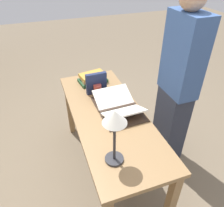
% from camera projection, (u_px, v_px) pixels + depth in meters
% --- Properties ---
extents(ground_plane, '(12.00, 12.00, 0.00)m').
position_uv_depth(ground_plane, '(109.00, 168.00, 2.27)').
color(ground_plane, '#70604C').
extents(reading_desk, '(1.50, 0.58, 0.73)m').
position_uv_depth(reading_desk, '(108.00, 123.00, 1.91)').
color(reading_desk, '#937047').
rests_on(reading_desk, ground_plane).
extents(open_book, '(0.52, 0.37, 0.10)m').
position_uv_depth(open_book, '(118.00, 106.00, 1.88)').
color(open_book, '#38281E').
rests_on(open_book, reading_desk).
extents(book_stack_tall, '(0.21, 0.30, 0.09)m').
position_uv_depth(book_stack_tall, '(93.00, 78.00, 2.25)').
color(book_stack_tall, '#234C2D').
rests_on(book_stack_tall, reading_desk).
extents(book_standing_upright, '(0.04, 0.20, 0.20)m').
position_uv_depth(book_standing_upright, '(96.00, 83.00, 2.06)').
color(book_standing_upright, '#1E284C').
rests_on(book_standing_upright, reading_desk).
extents(reading_lamp, '(0.15, 0.15, 0.41)m').
position_uv_depth(reading_lamp, '(115.00, 123.00, 1.26)').
color(reading_lamp, '#2D2D33').
rests_on(reading_lamp, reading_desk).
extents(coffee_mug, '(0.08, 0.10, 0.10)m').
position_uv_depth(coffee_mug, '(97.00, 90.00, 2.06)').
color(coffee_mug, '#B74238').
rests_on(coffee_mug, reading_desk).
extents(person_reader, '(0.36, 0.22, 1.68)m').
position_uv_depth(person_reader, '(177.00, 89.00, 1.96)').
color(person_reader, '#2D3342').
rests_on(person_reader, ground_plane).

